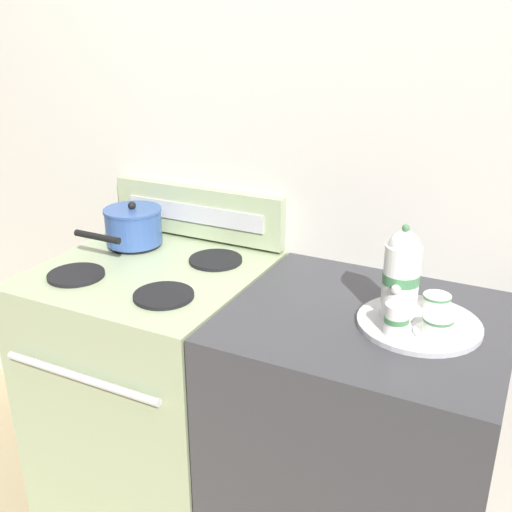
{
  "coord_description": "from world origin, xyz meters",
  "views": [
    {
      "loc": [
        0.72,
        -1.43,
        1.69
      ],
      "look_at": [
        -0.03,
        0.08,
        1.01
      ],
      "focal_mm": 42.0,
      "sensor_mm": 36.0,
      "label": 1
    }
  ],
  "objects": [
    {
      "name": "serving_tray",
      "position": [
        0.49,
        0.01,
        0.93
      ],
      "size": [
        0.33,
        0.33,
        0.01
      ],
      "color": "#B2B2B7",
      "rests_on": "side_counter"
    },
    {
      "name": "teapot",
      "position": [
        0.43,
        0.02,
        1.06
      ],
      "size": [
        0.1,
        0.16,
        0.26
      ],
      "color": "white",
      "rests_on": "serving_tray"
    },
    {
      "name": "creamer_jug",
      "position": [
        0.44,
        -0.08,
        0.98
      ],
      "size": [
        0.06,
        0.06,
        0.08
      ],
      "color": "white",
      "rests_on": "serving_tray"
    },
    {
      "name": "stove",
      "position": [
        -0.38,
        -0.0,
        0.47
      ],
      "size": [
        0.69,
        0.7,
        0.94
      ],
      "color": "#9EAD84",
      "rests_on": "ground"
    },
    {
      "name": "control_panel",
      "position": [
        -0.38,
        0.31,
        1.03
      ],
      "size": [
        0.67,
        0.05,
        0.18
      ],
      "color": "#9EAD84",
      "rests_on": "stove"
    },
    {
      "name": "teacup_left",
      "position": [
        0.54,
        -0.04,
        0.96
      ],
      "size": [
        0.12,
        0.12,
        0.05
      ],
      "color": "white",
      "rests_on": "serving_tray"
    },
    {
      "name": "side_counter",
      "position": [
        0.35,
        0.0,
        0.46
      ],
      "size": [
        0.75,
        0.67,
        0.93
      ],
      "color": "#38383D",
      "rests_on": "ground"
    },
    {
      "name": "saucepan",
      "position": [
        -0.55,
        0.15,
        1.0
      ],
      "size": [
        0.2,
        0.3,
        0.15
      ],
      "color": "#335193",
      "rests_on": "stove"
    },
    {
      "name": "wall_back",
      "position": [
        0.0,
        0.36,
        1.1
      ],
      "size": [
        6.0,
        0.05,
        2.2
      ],
      "color": "beige",
      "rests_on": "ground"
    },
    {
      "name": "teacup_right",
      "position": [
        0.51,
        0.09,
        0.96
      ],
      "size": [
        0.12,
        0.12,
        0.05
      ],
      "color": "white",
      "rests_on": "serving_tray"
    }
  ]
}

